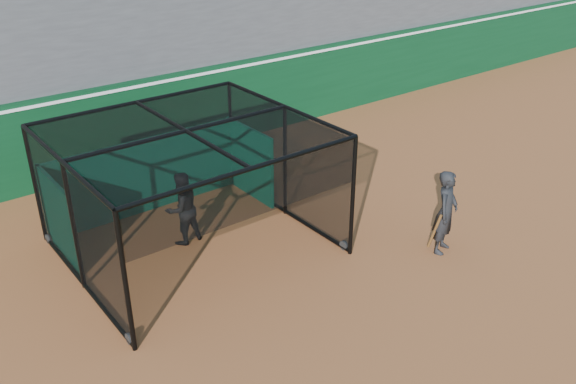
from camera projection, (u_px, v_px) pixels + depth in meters
ground at (322, 300)px, 12.05m from camera, size 120.00×120.00×0.00m
outfield_wall at (131, 122)px, 17.49m from camera, size 50.00×0.50×2.50m
batting_cage at (190, 191)px, 13.26m from camera, size 5.26×4.85×2.80m
batter at (182, 208)px, 13.68m from camera, size 0.90×0.74×1.72m
on_deck_player at (446, 212)px, 13.29m from camera, size 0.83×0.70×1.94m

